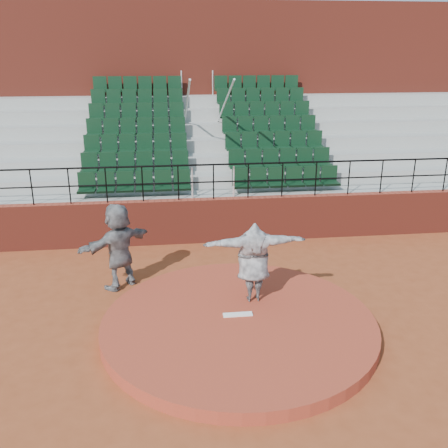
{
  "coord_description": "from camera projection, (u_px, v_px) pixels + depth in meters",
  "views": [
    {
      "loc": [
        -1.35,
        -8.72,
        5.37
      ],
      "look_at": [
        0.0,
        2.5,
        1.4
      ],
      "focal_mm": 40.0,
      "sensor_mm": 36.0,
      "label": 1
    }
  ],
  "objects": [
    {
      "name": "ground",
      "position": [
        239.0,
        330.0,
        10.1
      ],
      "size": [
        90.0,
        90.0,
        0.0
      ],
      "primitive_type": "plane",
      "color": "brown",
      "rests_on": "ground"
    },
    {
      "name": "pitchers_mound",
      "position": [
        239.0,
        324.0,
        10.06
      ],
      "size": [
        5.5,
        5.5,
        0.25
      ],
      "primitive_type": "cylinder",
      "color": "#9F3823",
      "rests_on": "ground"
    },
    {
      "name": "pitching_rubber",
      "position": [
        238.0,
        314.0,
        10.15
      ],
      "size": [
        0.6,
        0.15,
        0.03
      ],
      "primitive_type": "cube",
      "color": "white",
      "rests_on": "pitchers_mound"
    },
    {
      "name": "boundary_wall",
      "position": [
        214.0,
        220.0,
        14.56
      ],
      "size": [
        24.0,
        0.3,
        1.3
      ],
      "primitive_type": "cube",
      "color": "maroon",
      "rests_on": "ground"
    },
    {
      "name": "wall_railing",
      "position": [
        213.0,
        174.0,
        14.11
      ],
      "size": [
        24.04,
        0.05,
        1.03
      ],
      "color": "black",
      "rests_on": "boundary_wall"
    },
    {
      "name": "seating_deck",
      "position": [
        203.0,
        166.0,
        17.72
      ],
      "size": [
        24.0,
        5.97,
        4.63
      ],
      "color": "#989893",
      "rests_on": "ground"
    },
    {
      "name": "press_box_facade",
      "position": [
        195.0,
        95.0,
        20.72
      ],
      "size": [
        24.0,
        3.0,
        7.1
      ],
      "primitive_type": "cube",
      "color": "maroon",
      "rests_on": "ground"
    },
    {
      "name": "pitcher",
      "position": [
        254.0,
        262.0,
        10.52
      ],
      "size": [
        2.18,
        0.65,
        1.76
      ],
      "primitive_type": "imported",
      "rotation": [
        0.0,
        0.0,
        3.17
      ],
      "color": "black",
      "rests_on": "pitchers_mound"
    },
    {
      "name": "fielder",
      "position": [
        119.0,
        246.0,
        11.62
      ],
      "size": [
        1.86,
        1.7,
        2.07
      ],
      "primitive_type": "imported",
      "rotation": [
        0.0,
        0.0,
        3.84
      ],
      "color": "black",
      "rests_on": "ground"
    }
  ]
}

